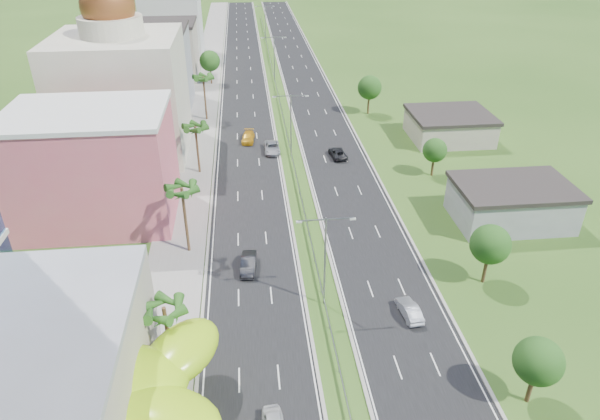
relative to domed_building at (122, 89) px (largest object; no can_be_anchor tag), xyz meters
name	(u,v)px	position (x,y,z in m)	size (l,w,h in m)	color
ground	(339,372)	(28.00, -55.00, -11.35)	(500.00, 500.00, 0.00)	#2D5119
road_left	(245,89)	(20.50, 35.00, -11.33)	(11.00, 260.00, 0.04)	black
road_right	(307,87)	(35.50, 35.00, -11.33)	(11.00, 260.00, 0.04)	black
sidewalk_left	(204,90)	(11.00, 35.00, -11.29)	(7.00, 260.00, 0.12)	gray
median_guardrail	(282,111)	(28.00, 16.99, -10.74)	(0.10, 216.06, 0.76)	gray
streetlight_median_b	(325,253)	(28.00, -45.00, -4.61)	(6.04, 0.25, 11.00)	gray
streetlight_median_c	(291,119)	(28.00, -5.00, -4.61)	(6.04, 0.25, 11.00)	gray
streetlight_median_d	(274,54)	(28.00, 40.00, -4.61)	(6.04, 0.25, 11.00)	gray
streetlight_median_e	(265,20)	(28.00, 85.00, -4.61)	(6.04, 0.25, 11.00)	gray
lime_canopy	(101,385)	(8.00, -59.00, -6.36)	(18.00, 15.00, 7.40)	#9ED314
pink_shophouse	(95,168)	(0.00, -23.00, -3.85)	(20.00, 15.00, 15.00)	#D7586D
domed_building	(122,89)	(0.00, 0.00, 0.00)	(20.00, 20.00, 28.70)	beige
midrise_grey	(151,69)	(1.00, 25.00, -3.35)	(16.00, 15.00, 16.00)	gray
midrise_beige	(164,51)	(1.00, 47.00, -4.85)	(16.00, 15.00, 13.00)	#AB9E8D
midrise_white	(172,23)	(1.00, 70.00, -2.35)	(16.00, 15.00, 18.00)	silver
shed_near	(511,205)	(56.00, -30.00, -8.85)	(15.00, 10.00, 5.00)	gray
shed_far	(449,127)	(58.00, 0.00, -9.15)	(14.00, 12.00, 4.40)	#AB9E8D
palm_tree_b	(164,312)	(12.50, -53.00, -4.29)	(3.60, 3.60, 8.10)	#47301C
palm_tree_c	(182,192)	(12.50, -33.00, -2.85)	(3.60, 3.60, 9.60)	#47301C
palm_tree_d	(195,129)	(12.50, -10.00, -3.81)	(3.60, 3.60, 8.60)	#47301C
palm_tree_e	(203,79)	(12.50, 15.00, -3.05)	(3.60, 3.60, 9.40)	#47301C
leafy_tree_lfar	(210,61)	(12.50, 40.00, -5.78)	(4.90, 4.90, 8.05)	#47301C
leafy_tree_ra	(538,362)	(44.00, -60.00, -6.58)	(4.20, 4.20, 6.90)	#47301C
leafy_tree_rb	(490,244)	(47.00, -43.00, -6.18)	(4.55, 4.55, 7.47)	#47301C
leafy_tree_rc	(435,150)	(50.00, -15.00, -6.98)	(3.85, 3.85, 6.33)	#47301C
leafy_tree_rd	(370,88)	(46.00, 15.00, -5.78)	(4.90, 4.90, 8.05)	#47301C
car_dark_left	(248,264)	(19.91, -37.79, -10.50)	(1.73, 4.96, 1.63)	black
car_silver_mid_left	(272,148)	(24.80, -2.95, -10.52)	(2.65, 5.75, 1.60)	#9C9EA3
car_yellow_far_left	(248,137)	(20.69, 2.47, -10.55)	(2.15, 5.30, 1.54)	gold
car_silver_right	(409,310)	(36.76, -47.91, -10.57)	(1.58, 4.54, 1.49)	#A6A8AE
car_dark_far_right	(338,153)	(35.99, -6.33, -10.59)	(2.41, 5.22, 1.45)	black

